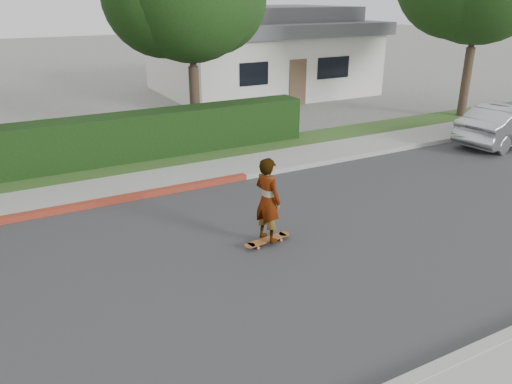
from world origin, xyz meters
The scene contains 12 objects.
ground centered at (0.00, 0.00, 0.00)m, with size 120.00×120.00×0.00m, color slate.
road centered at (0.00, 0.00, 0.01)m, with size 60.00×8.00×0.01m, color #2D2D30.
curb_near centered at (0.00, -4.10, 0.07)m, with size 60.00×0.20×0.15m, color #9E9E99.
curb_far centered at (0.00, 4.10, 0.07)m, with size 60.00×0.20×0.15m, color #9E9E99.
curb_red_section centered at (-5.00, 4.10, 0.08)m, with size 12.00×0.21×0.15m, color maroon.
sidewalk_far centered at (0.00, 5.00, 0.06)m, with size 60.00×1.60×0.12m, color gray.
planting_strip centered at (0.00, 6.60, 0.05)m, with size 60.00×1.60×0.10m, color #2D4C1E.
hedge centered at (-3.00, 7.20, 0.75)m, with size 15.00×1.00×1.50m, color black.
house centered at (8.00, 16.00, 2.10)m, with size 10.60×8.60×4.30m.
skateboard centered at (-0.38, 0.36, 0.10)m, with size 1.14×0.36×0.10m.
skateboarder centered at (-0.38, 0.36, 1.00)m, with size 0.65×0.43×1.78m, color white.
car_silver centered at (10.59, 2.99, 0.70)m, with size 1.48×4.25×1.40m, color #A5A6AC.
Camera 1 is at (-5.00, -7.72, 4.88)m, focal length 35.00 mm.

